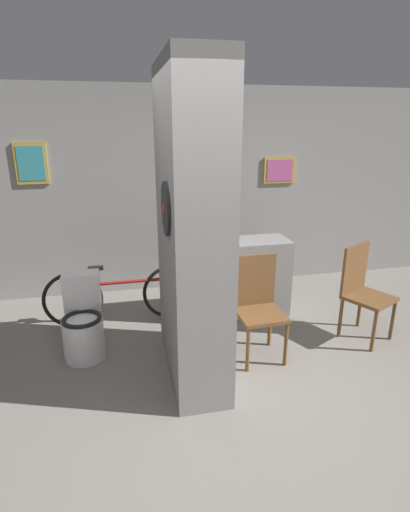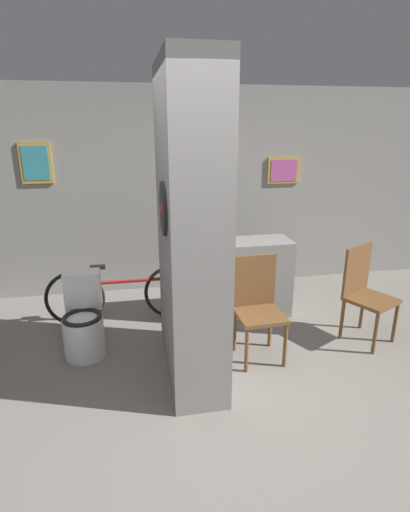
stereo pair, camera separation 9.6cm
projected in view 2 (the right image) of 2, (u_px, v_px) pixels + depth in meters
ground_plane at (212, 412)px, 3.11m from camera, size 14.00×14.00×0.00m
wall_back at (171, 192)px, 5.16m from camera, size 8.00×0.09×2.60m
pillar_center at (190, 232)px, 3.26m from camera, size 0.47×1.21×2.60m
counter_shelf at (242, 278)px, 4.61m from camera, size 1.11×0.44×0.89m
toilet at (84, 322)px, 3.85m from camera, size 0.38×0.54×0.77m
chair_near_pillar at (257, 304)px, 3.75m from camera, size 0.44×0.44×0.98m
chair_by_doorway at (365, 290)px, 4.05m from camera, size 0.57×0.57×0.98m
bicycle at (125, 294)px, 4.45m from camera, size 1.71×0.42×0.69m
bottle_tall at (220, 231)px, 4.43m from camera, size 0.07×0.07×0.33m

